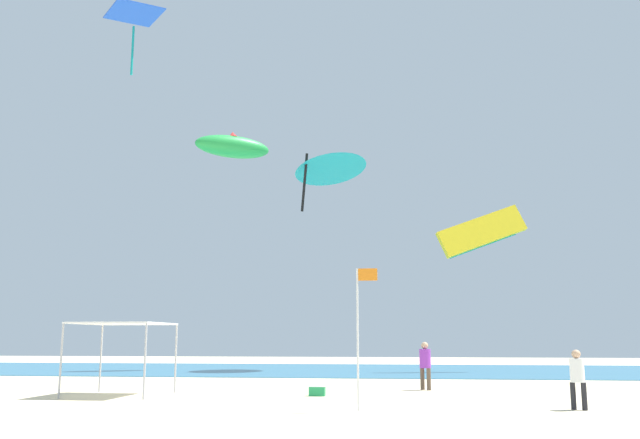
{
  "coord_description": "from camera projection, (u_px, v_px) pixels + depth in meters",
  "views": [
    {
      "loc": [
        2.84,
        -20.74,
        1.99
      ],
      "look_at": [
        -1.73,
        14.04,
        8.13
      ],
      "focal_mm": 38.29,
      "sensor_mm": 36.0,
      "label": 1
    }
  ],
  "objects": [
    {
      "name": "person_leftmost",
      "position": [
        577.0,
        374.0,
        19.41
      ],
      "size": [
        0.42,
        0.4,
        1.68
      ],
      "rotation": [
        0.0,
        0.0,
        5.84
      ],
      "color": "black",
      "rests_on": "ground"
    },
    {
      "name": "kite_delta_teal",
      "position": [
        330.0,
        164.0,
        45.63
      ],
      "size": [
        6.86,
        6.86,
        4.47
      ],
      "rotation": [
        0.0,
        0.0,
        0.77
      ],
      "color": "teal"
    },
    {
      "name": "ocean_strip",
      "position": [
        367.0,
        370.0,
        43.63
      ],
      "size": [
        110.0,
        18.99,
        0.03
      ],
      "primitive_type": "cube",
      "color": "teal",
      "rests_on": "ground"
    },
    {
      "name": "kite_diamond_blue",
      "position": [
        134.0,
        17.0,
        41.78
      ],
      "size": [
        4.17,
        4.17,
        4.12
      ],
      "rotation": [
        0.0,
        0.0,
        5.44
      ],
      "color": "blue"
    },
    {
      "name": "kite_inflatable_green",
      "position": [
        233.0,
        147.0,
        46.14
      ],
      "size": [
        5.39,
        4.33,
        2.12
      ],
      "rotation": [
        0.0,
        0.0,
        3.7
      ],
      "color": "green"
    },
    {
      "name": "person_near_tent",
      "position": [
        425.0,
        362.0,
        26.92
      ],
      "size": [
        0.44,
        0.44,
        1.86
      ],
      "rotation": [
        0.0,
        0.0,
        2.39
      ],
      "color": "brown",
      "rests_on": "ground"
    },
    {
      "name": "ground",
      "position": [
        316.0,
        408.0,
        20.27
      ],
      "size": [
        110.0,
        110.0,
        0.1
      ],
      "primitive_type": "cube",
      "color": "beige"
    },
    {
      "name": "cooler_box",
      "position": [
        317.0,
        391.0,
        24.01
      ],
      "size": [
        0.57,
        0.37,
        0.35
      ],
      "color": "#1E8C4C",
      "rests_on": "ground"
    },
    {
      "name": "canopy_tent",
      "position": [
        123.0,
        326.0,
        24.55
      ],
      "size": [
        3.04,
        3.11,
        2.56
      ],
      "color": "#B2B2B7",
      "rests_on": "ground"
    },
    {
      "name": "banner_flag",
      "position": [
        360.0,
        325.0,
        19.32
      ],
      "size": [
        0.61,
        0.06,
        3.98
      ],
      "color": "silver",
      "rests_on": "ground"
    },
    {
      "name": "kite_parafoil_yellow",
      "position": [
        482.0,
        232.0,
        42.39
      ],
      "size": [
        5.77,
        2.26,
        3.59
      ],
      "rotation": [
        0.0,
        0.0,
        3.47
      ],
      "color": "yellow"
    }
  ]
}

